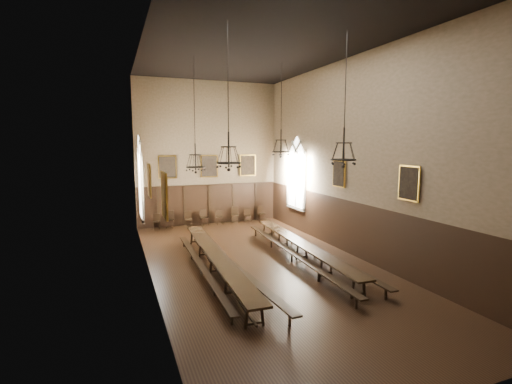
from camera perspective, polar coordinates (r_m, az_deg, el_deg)
floor at (r=15.99m, az=0.89°, el=-11.30°), size 9.00×18.00×0.02m
ceiling at (r=15.61m, az=0.96°, el=21.84°), size 9.00×18.00×0.02m
wall_back at (r=23.73m, az=-7.32°, el=5.91°), size 9.00×0.02×9.00m
wall_front at (r=7.61m, az=27.36°, el=1.72°), size 9.00×0.02×9.00m
wall_left at (r=14.09m, az=-16.39°, el=4.57°), size 0.02×18.00×9.00m
wall_right at (r=17.35m, az=14.92°, el=5.13°), size 0.02×18.00×9.00m
wainscot_panelling at (r=15.63m, az=0.90°, el=-6.92°), size 9.00×18.00×2.50m
table_left at (r=15.06m, az=-6.08°, el=-10.91°), size 1.06×10.26×0.80m
table_right at (r=16.85m, az=7.04°, el=-8.98°), size 1.13×9.77×0.76m
bench_left_outer at (r=14.99m, az=-8.43°, el=-11.58°), size 0.46×9.28×0.42m
bench_left_inner at (r=15.24m, az=-4.31°, el=-11.02°), size 1.00×10.77×0.48m
bench_right_inner at (r=16.42m, az=5.52°, el=-9.68°), size 0.69×10.52×0.47m
bench_right_outer at (r=17.16m, az=9.01°, el=-8.98°), size 0.54×10.50×0.47m
chair_0 at (r=23.22m, az=-15.04°, el=-4.83°), size 0.48×0.48×0.92m
chair_1 at (r=23.34m, az=-13.11°, el=-4.63°), size 0.57×0.57×1.03m
chair_2 at (r=23.42m, az=-10.35°, el=-4.56°), size 0.43×0.43×0.96m
chair_3 at (r=23.64m, az=-7.93°, el=-4.37°), size 0.53×0.53×1.00m
chair_4 at (r=23.86m, az=-5.66°, el=-4.27°), size 0.41×0.41×0.93m
chair_5 at (r=24.21m, az=-3.25°, el=-4.00°), size 0.56×0.56×1.03m
chair_6 at (r=24.42m, az=-1.29°, el=-4.01°), size 0.44×0.44×0.87m
chair_7 at (r=24.82m, az=0.82°, el=-3.73°), size 0.53×0.53×0.98m
chandelier_back_left at (r=17.29m, az=-9.29°, el=4.89°), size 0.88×0.88×5.10m
chandelier_back_right at (r=18.49m, az=3.86°, el=7.07°), size 0.90×0.90×4.44m
chandelier_front_left at (r=12.32m, az=-4.22°, el=5.94°), size 0.83×0.83×4.65m
chandelier_front_right at (r=13.75m, az=13.31°, el=6.05°), size 0.93×0.93×4.60m
portrait_back_0 at (r=23.16m, az=-13.48°, el=3.74°), size 1.10×0.12×1.40m
portrait_back_1 at (r=23.64m, az=-7.21°, el=3.97°), size 1.10×0.12×1.40m
portrait_back_2 at (r=24.40m, az=-1.27°, el=4.14°), size 1.10×0.12×1.40m
portrait_left_0 at (r=15.15m, az=-16.11°, el=1.73°), size 0.12×1.00×1.30m
portrait_left_1 at (r=10.70m, az=-13.93°, el=-0.51°), size 0.12×1.00×1.30m
portrait_right_0 at (r=18.14m, az=12.65°, el=2.77°), size 0.12×1.00×1.30m
portrait_right_1 at (r=14.64m, az=22.47°, el=1.26°), size 0.12×1.00×1.30m
window_right at (r=22.06m, az=6.23°, el=2.95°), size 0.20×2.20×4.60m
window_left at (r=19.64m, az=-17.41°, el=2.08°), size 0.20×2.20×4.60m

